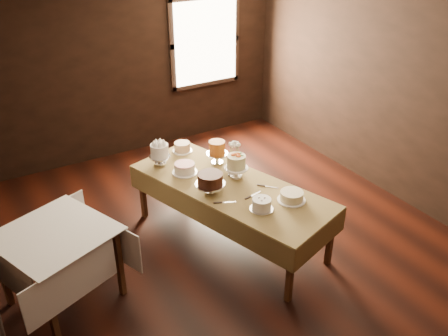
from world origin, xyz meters
TOP-DOWN VIEW (x-y plane):
  - floor at (0.00, 0.00)m, footprint 5.00×6.00m
  - wall_back at (0.00, 3.00)m, footprint 5.00×0.02m
  - wall_right at (2.50, 0.00)m, footprint 0.02×6.00m
  - window at (1.30, 2.94)m, footprint 1.10×0.05m
  - display_table at (0.05, 0.15)m, footprint 1.61×2.57m
  - side_table at (-1.88, 0.14)m, footprint 1.25×1.25m
  - cake_meringue at (-0.42, 1.01)m, footprint 0.29×0.29m
  - cake_speckled at (-0.03, 1.18)m, footprint 0.27×0.27m
  - cake_lattice at (-0.26, 0.66)m, footprint 0.34×0.34m
  - cake_caramel at (0.19, 0.68)m, footprint 0.26×0.26m
  - cake_chocolate at (-0.22, 0.13)m, footprint 0.37×0.37m
  - cake_flowers at (0.21, 0.28)m, footprint 0.28×0.28m
  - cake_swirl at (0.07, -0.44)m, footprint 0.28×0.28m
  - cake_cream at (0.44, -0.46)m, footprint 0.31×0.31m
  - cake_server_a at (0.19, -0.16)m, footprint 0.24×0.08m
  - cake_server_b at (0.42, -0.13)m, footprint 0.18×0.19m
  - cake_server_c at (-0.10, 0.45)m, footprint 0.11×0.23m
  - cake_server_d at (0.24, 0.46)m, footprint 0.16×0.21m
  - cake_server_e at (-0.15, -0.15)m, footprint 0.23×0.12m
  - flower_vase at (0.29, 0.44)m, footprint 0.20×0.20m
  - flower_bouquet at (0.29, 0.44)m, footprint 0.14×0.14m

SIDE VIEW (x-z plane):
  - floor at x=0.00m, z-range -0.01..0.01m
  - display_table at x=0.05m, z-range 0.32..1.06m
  - side_table at x=-1.88m, z-range 0.31..1.12m
  - cake_server_a at x=0.19m, z-range 0.74..0.75m
  - cake_server_b at x=0.42m, z-range 0.74..0.75m
  - cake_server_c at x=-0.10m, z-range 0.74..0.75m
  - cake_server_d at x=0.24m, z-range 0.74..0.75m
  - cake_server_e at x=-0.15m, z-range 0.74..0.75m
  - cake_cream at x=0.44m, z-range 0.74..0.85m
  - cake_lattice at x=-0.26m, z-range 0.74..0.85m
  - cake_speckled at x=-0.03m, z-range 0.74..0.86m
  - cake_swirl at x=0.07m, z-range 0.74..0.87m
  - flower_vase at x=0.29m, z-range 0.74..0.89m
  - cake_chocolate at x=-0.22m, z-range 0.73..0.97m
  - cake_flowers at x=0.21m, z-range 0.72..1.01m
  - cake_meringue at x=-0.42m, z-range 0.73..1.00m
  - cake_caramel at x=0.19m, z-range 0.72..1.02m
  - flower_bouquet at x=0.29m, z-range 0.91..1.11m
  - wall_back at x=0.00m, z-range 0.00..2.80m
  - wall_right at x=2.50m, z-range 0.00..2.80m
  - window at x=1.30m, z-range 0.95..2.25m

